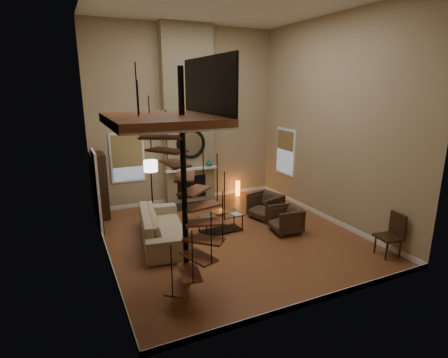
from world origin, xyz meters
name	(u,v)px	position (x,y,z in m)	size (l,w,h in m)	color
ground	(231,236)	(0.00, 0.00, -0.01)	(6.00, 6.50, 0.01)	#9D5C32
back_wall	(186,117)	(0.00, 3.25, 2.75)	(6.00, 0.02, 5.50)	tan
front_wall	(323,150)	(0.00, -3.25, 2.75)	(6.00, 0.02, 5.50)	tan
left_wall	(97,135)	(-3.00, 0.00, 2.75)	(0.02, 6.50, 5.50)	tan
right_wall	(331,122)	(3.00, 0.00, 2.75)	(0.02, 6.50, 5.50)	tan
ceiling	(232,0)	(0.00, 0.00, 5.50)	(6.00, 6.50, 0.01)	silver
baseboard_back	(188,198)	(0.00, 3.24, 0.06)	(6.00, 0.02, 0.12)	white
baseboard_front	(312,302)	(0.00, -3.24, 0.06)	(6.00, 0.02, 0.12)	white
baseboard_left	(109,257)	(-2.99, 0.00, 0.06)	(0.02, 6.50, 0.12)	white
baseboard_right	(323,216)	(2.99, 0.00, 0.06)	(0.02, 6.50, 0.12)	white
chimney_breast	(188,117)	(0.00, 3.06, 2.75)	(1.60, 0.38, 5.50)	#8A7B59
hearth	(195,205)	(0.00, 2.57, 0.02)	(1.50, 0.60, 0.04)	black
firebox	(192,187)	(0.00, 2.86, 0.55)	(0.95, 0.02, 0.72)	black
mantel	(192,169)	(0.00, 2.78, 1.15)	(1.70, 0.18, 0.06)	white
mirror_frame	(191,144)	(0.00, 2.84, 1.95)	(0.94, 0.94, 0.10)	black
mirror_disc	(191,144)	(0.00, 2.85, 1.95)	(0.80, 0.80, 0.01)	white
vase_left	(175,166)	(-0.55, 2.82, 1.30)	(0.24, 0.24, 0.25)	black
vase_right	(209,163)	(0.60, 2.82, 1.28)	(0.20, 0.20, 0.21)	#175251
window_back	(127,157)	(-1.90, 3.22, 1.62)	(1.02, 0.06, 1.52)	white
window_right	(286,151)	(2.97, 2.00, 1.63)	(0.06, 1.02, 1.52)	white
entry_door	(97,192)	(-2.95, 1.80, 1.05)	(0.10, 1.05, 2.16)	white
loft	(168,116)	(-2.04, -1.80, 3.24)	(1.70, 2.20, 1.09)	brown
spiral_stair	(185,198)	(-1.78, -1.79, 1.78)	(1.47, 1.47, 4.06)	black
hutch	(99,185)	(-2.81, 2.80, 0.95)	(0.39, 0.82, 1.84)	#301E10
sofa	(162,226)	(-1.65, 0.43, 0.40)	(2.56, 1.00, 0.75)	tan
armchair_near	(267,206)	(1.53, 0.73, 0.35)	(0.79, 0.81, 0.74)	#412E1E
armchair_far	(288,219)	(1.45, -0.42, 0.35)	(0.72, 0.74, 0.67)	#412E1E
coffee_table	(221,221)	(-0.10, 0.37, 0.28)	(1.21, 0.65, 0.45)	silver
bowl	(220,213)	(-0.10, 0.42, 0.50)	(0.40, 0.40, 0.10)	orange
book	(236,214)	(0.25, 0.22, 0.46)	(0.21, 0.28, 0.03)	gray
floor_lamp	(151,171)	(-1.49, 2.02, 1.41)	(0.38, 0.38, 1.70)	black
accent_lamp	(238,189)	(1.71, 2.95, 0.25)	(0.15, 0.15, 0.53)	orange
side_chair	(392,233)	(2.80, -2.47, 0.53)	(0.55, 0.55, 1.00)	#301E10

